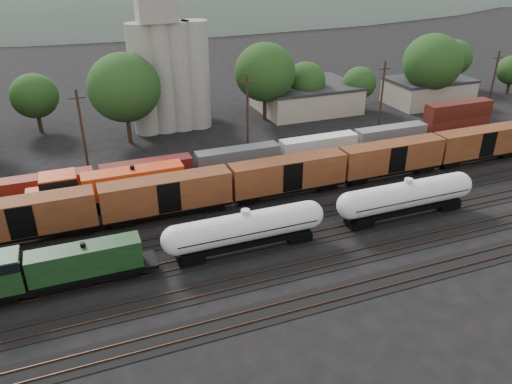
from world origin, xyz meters
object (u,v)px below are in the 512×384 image
object	(u,v)px
grain_silo	(168,64)
green_locomotive	(52,268)
orange_locomotive	(105,187)
tank_car_a	(246,228)

from	to	relation	value
grain_silo	green_locomotive	bearing A→B (deg)	-116.39
green_locomotive	grain_silo	world-z (taller)	grain_silo
orange_locomotive	grain_silo	size ratio (longest dim) A/B	0.69
tank_car_a	green_locomotive	bearing A→B (deg)	180.00
tank_car_a	orange_locomotive	xyz separation A→B (m)	(-12.43, 15.00, 0.11)
tank_car_a	orange_locomotive	distance (m)	19.48
orange_locomotive	green_locomotive	bearing A→B (deg)	-112.94
green_locomotive	orange_locomotive	bearing A→B (deg)	67.06
green_locomotive	orange_locomotive	size ratio (longest dim) A/B	0.84
orange_locomotive	grain_silo	distance (m)	30.70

